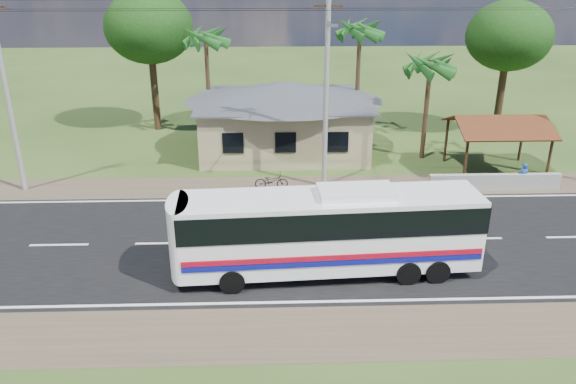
% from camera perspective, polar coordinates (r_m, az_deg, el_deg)
% --- Properties ---
extents(ground, '(120.00, 120.00, 0.00)m').
position_cam_1_polar(ground, '(24.46, -1.98, -5.11)').
color(ground, '#2A4317').
rests_on(ground, ground).
extents(road, '(120.00, 16.00, 0.03)m').
position_cam_1_polar(road, '(24.45, -1.98, -5.09)').
color(road, black).
rests_on(road, ground).
extents(house, '(12.40, 10.00, 5.00)m').
position_cam_1_polar(house, '(35.76, -0.44, 8.41)').
color(house, tan).
rests_on(house, ground).
extents(waiting_shed, '(5.20, 4.48, 3.35)m').
position_cam_1_polar(waiting_shed, '(33.92, 20.62, 6.35)').
color(waiting_shed, '#392714').
rests_on(waiting_shed, ground).
extents(concrete_barrier, '(7.00, 0.30, 0.90)m').
position_cam_1_polar(concrete_barrier, '(31.68, 20.26, 0.95)').
color(concrete_barrier, '#9E9E99').
rests_on(concrete_barrier, ground).
extents(utility_poles, '(32.80, 2.22, 11.00)m').
position_cam_1_polar(utility_poles, '(28.83, 3.27, 11.32)').
color(utility_poles, '#9E9E99').
rests_on(utility_poles, ground).
extents(palm_near, '(2.80, 2.80, 6.70)m').
position_cam_1_polar(palm_near, '(34.46, 14.26, 12.42)').
color(palm_near, '#47301E').
rests_on(palm_near, ground).
extents(palm_mid, '(2.80, 2.80, 8.20)m').
position_cam_1_polar(palm_mid, '(37.88, 7.33, 15.97)').
color(palm_mid, '#47301E').
rests_on(palm_mid, ground).
extents(palm_far, '(2.80, 2.80, 7.70)m').
position_cam_1_polar(palm_far, '(38.20, -8.37, 15.25)').
color(palm_far, '#47301E').
rests_on(palm_far, ground).
extents(tree_behind_house, '(6.00, 6.00, 9.61)m').
position_cam_1_polar(tree_behind_house, '(40.73, -13.93, 15.91)').
color(tree_behind_house, '#47301E').
rests_on(tree_behind_house, ground).
extents(tree_behind_shed, '(5.60, 5.60, 9.02)m').
position_cam_1_polar(tree_behind_shed, '(41.15, 21.53, 14.49)').
color(tree_behind_shed, '#47301E').
rests_on(tree_behind_shed, ground).
extents(coach_bus, '(11.48, 3.10, 3.53)m').
position_cam_1_polar(coach_bus, '(21.31, 4.33, -3.48)').
color(coach_bus, white).
rests_on(coach_bus, ground).
extents(motorcycle, '(1.77, 0.62, 0.93)m').
position_cam_1_polar(motorcycle, '(29.86, -1.70, 1.14)').
color(motorcycle, black).
rests_on(motorcycle, ground).
extents(person, '(0.55, 0.37, 1.48)m').
position_cam_1_polar(person, '(32.20, 22.76, 1.47)').
color(person, '#1C469C').
rests_on(person, ground).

